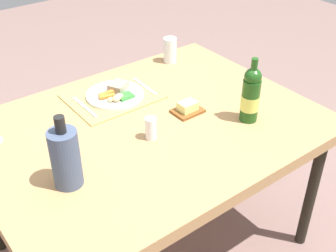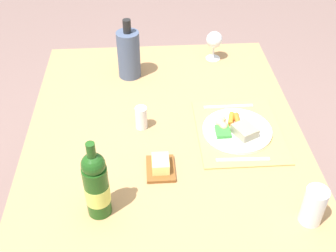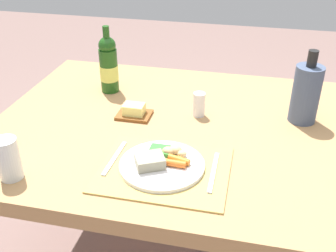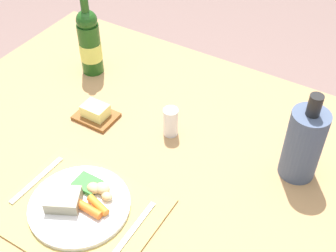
{
  "view_description": "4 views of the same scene",
  "coord_description": "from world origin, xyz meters",
  "views": [
    {
      "loc": [
        0.87,
        1.28,
        1.78
      ],
      "look_at": [
        -0.03,
        0.1,
        0.77
      ],
      "focal_mm": 46.89,
      "sensor_mm": 36.0,
      "label": 1
    },
    {
      "loc": [
        -1.25,
        0.07,
        1.81
      ],
      "look_at": [
        -0.08,
        -0.01,
        0.85
      ],
      "focal_mm": 45.23,
      "sensor_mm": 36.0,
      "label": 2
    },
    {
      "loc": [
        0.24,
        -1.28,
        1.5
      ],
      "look_at": [
        -0.03,
        -0.08,
        0.78
      ],
      "focal_mm": 43.02,
      "sensor_mm": 36.0,
      "label": 3
    },
    {
      "loc": [
        0.57,
        -0.78,
        1.71
      ],
      "look_at": [
        0.09,
        0.01,
        0.86
      ],
      "focal_mm": 47.93,
      "sensor_mm": 36.0,
      "label": 4
    }
  ],
  "objects": [
    {
      "name": "wine_bottle",
      "position": [
        -0.36,
        0.23,
        0.86
      ],
      "size": [
        0.08,
        0.08,
        0.29
      ],
      "color": "#1D4D17",
      "rests_on": "dining_table"
    },
    {
      "name": "cooler_bottle",
      "position": [
        0.44,
        0.14,
        0.86
      ],
      "size": [
        0.1,
        0.1,
        0.28
      ],
      "color": "#455470",
      "rests_on": "dining_table"
    },
    {
      "name": "dinner_plate",
      "position": [
        -0.01,
        -0.28,
        0.76
      ],
      "size": [
        0.27,
        0.27,
        0.05
      ],
      "color": "white",
      "rests_on": "placemat"
    },
    {
      "name": "placemat",
      "position": [
        -0.0,
        -0.29,
        0.75
      ],
      "size": [
        0.41,
        0.33,
        0.01
      ],
      "primitive_type": "cube",
      "color": "tan",
      "rests_on": "dining_table"
    },
    {
      "name": "salt_shaker",
      "position": [
        0.05,
        0.09,
        0.79
      ],
      "size": [
        0.05,
        0.05,
        0.1
      ],
      "primitive_type": "cylinder",
      "color": "white",
      "rests_on": "dining_table"
    },
    {
      "name": "knife",
      "position": [
        0.15,
        -0.28,
        0.75
      ],
      "size": [
        0.02,
        0.21,
        0.0
      ],
      "primitive_type": "cube",
      "rotation": [
        0.0,
        0.0,
        0.01
      ],
      "color": "silver",
      "rests_on": "placemat"
    },
    {
      "name": "butter_dish",
      "position": [
        -0.19,
        0.03,
        0.77
      ],
      "size": [
        0.13,
        0.1,
        0.05
      ],
      "color": "brown",
      "rests_on": "dining_table"
    },
    {
      "name": "dining_table",
      "position": [
        0.0,
        0.0,
        0.69
      ],
      "size": [
        1.43,
        1.08,
        0.75
      ],
      "color": "tan",
      "rests_on": "ground_plane"
    },
    {
      "name": "fork",
      "position": [
        -0.17,
        -0.27,
        0.75
      ],
      "size": [
        0.02,
        0.19,
        0.0
      ],
      "primitive_type": "cube",
      "rotation": [
        0.0,
        0.0,
        -0.03
      ],
      "color": "silver",
      "rests_on": "placemat"
    }
  ]
}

